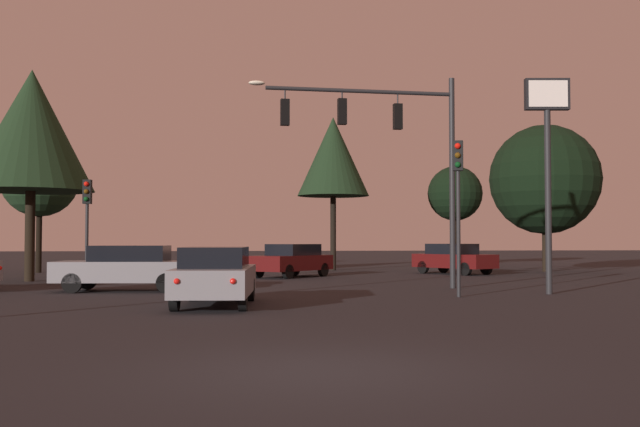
{
  "coord_description": "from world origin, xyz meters",
  "views": [
    {
      "loc": [
        -1.15,
        -9.62,
        1.69
      ],
      "look_at": [
        1.89,
        15.33,
        2.61
      ],
      "focal_mm": 41.48,
      "sensor_mm": 36.0,
      "label": 1
    }
  ],
  "objects_px": {
    "tree_right_cluster": "(545,180)",
    "traffic_light_corner_left": "(87,210)",
    "store_sign_illuminated": "(547,136)",
    "traffic_light_corner_right": "(458,187)",
    "tree_behind_sign": "(31,131)",
    "tree_lot_edge": "(40,179)",
    "car_far_lane": "(454,258)",
    "car_parked_lot": "(292,260)",
    "car_crossing_right": "(127,267)",
    "tree_center_horizon": "(455,194)",
    "traffic_signal_mast_arm": "(390,138)",
    "tree_left_far": "(333,157)",
    "car_nearside_lane": "(216,275)"
  },
  "relations": [
    {
      "from": "traffic_light_corner_right",
      "to": "tree_left_far",
      "type": "xyz_separation_m",
      "value": [
        -0.98,
        20.05,
        3.14
      ]
    },
    {
      "from": "tree_behind_sign",
      "to": "tree_lot_edge",
      "type": "height_order",
      "value": "tree_behind_sign"
    },
    {
      "from": "traffic_light_corner_right",
      "to": "traffic_light_corner_left",
      "type": "bearing_deg",
      "value": 150.31
    },
    {
      "from": "car_nearside_lane",
      "to": "car_far_lane",
      "type": "bearing_deg",
      "value": 55.39
    },
    {
      "from": "car_parked_lot",
      "to": "traffic_light_corner_right",
      "type": "bearing_deg",
      "value": -72.44
    },
    {
      "from": "traffic_light_corner_right",
      "to": "car_parked_lot",
      "type": "height_order",
      "value": "traffic_light_corner_right"
    },
    {
      "from": "car_crossing_right",
      "to": "tree_right_cluster",
      "type": "height_order",
      "value": "tree_right_cluster"
    },
    {
      "from": "traffic_light_corner_left",
      "to": "car_parked_lot",
      "type": "bearing_deg",
      "value": 34.55
    },
    {
      "from": "car_far_lane",
      "to": "tree_behind_sign",
      "type": "distance_m",
      "value": 20.56
    },
    {
      "from": "car_parked_lot",
      "to": "store_sign_illuminated",
      "type": "height_order",
      "value": "store_sign_illuminated"
    },
    {
      "from": "tree_right_cluster",
      "to": "traffic_light_corner_left",
      "type": "bearing_deg",
      "value": -155.94
    },
    {
      "from": "car_parked_lot",
      "to": "tree_right_cluster",
      "type": "relative_size",
      "value": 0.55
    },
    {
      "from": "tree_right_cluster",
      "to": "tree_behind_sign",
      "type": "bearing_deg",
      "value": -165.45
    },
    {
      "from": "traffic_light_corner_left",
      "to": "store_sign_illuminated",
      "type": "xyz_separation_m",
      "value": [
        15.27,
        -6.07,
        2.19
      ]
    },
    {
      "from": "car_far_lane",
      "to": "tree_right_cluster",
      "type": "height_order",
      "value": "tree_right_cluster"
    },
    {
      "from": "traffic_light_corner_left",
      "to": "tree_left_far",
      "type": "height_order",
      "value": "tree_left_far"
    },
    {
      "from": "car_nearside_lane",
      "to": "car_parked_lot",
      "type": "height_order",
      "value": "same"
    },
    {
      "from": "tree_right_cluster",
      "to": "tree_left_far",
      "type": "bearing_deg",
      "value": 163.94
    },
    {
      "from": "car_parked_lot",
      "to": "tree_right_cluster",
      "type": "bearing_deg",
      "value": 17.08
    },
    {
      "from": "tree_behind_sign",
      "to": "tree_left_far",
      "type": "height_order",
      "value": "tree_behind_sign"
    },
    {
      "from": "traffic_light_corner_left",
      "to": "tree_behind_sign",
      "type": "distance_m",
      "value": 5.65
    },
    {
      "from": "car_parked_lot",
      "to": "tree_behind_sign",
      "type": "distance_m",
      "value": 12.51
    },
    {
      "from": "car_crossing_right",
      "to": "car_parked_lot",
      "type": "relative_size",
      "value": 1.09
    },
    {
      "from": "car_parked_lot",
      "to": "store_sign_illuminated",
      "type": "bearing_deg",
      "value": -58.55
    },
    {
      "from": "traffic_light_corner_left",
      "to": "car_crossing_right",
      "type": "bearing_deg",
      "value": -58.88
    },
    {
      "from": "traffic_light_corner_right",
      "to": "tree_behind_sign",
      "type": "xyz_separation_m",
      "value": [
        -14.99,
        10.29,
        2.95
      ]
    },
    {
      "from": "tree_right_cluster",
      "to": "store_sign_illuminated",
      "type": "bearing_deg",
      "value": -113.62
    },
    {
      "from": "car_parked_lot",
      "to": "tree_right_cluster",
      "type": "xyz_separation_m",
      "value": [
        14.14,
        4.35,
        4.2
      ]
    },
    {
      "from": "car_nearside_lane",
      "to": "tree_center_horizon",
      "type": "distance_m",
      "value": 33.39
    },
    {
      "from": "tree_behind_sign",
      "to": "store_sign_illuminated",
      "type": "bearing_deg",
      "value": -27.54
    },
    {
      "from": "car_far_lane",
      "to": "store_sign_illuminated",
      "type": "bearing_deg",
      "value": -94.85
    },
    {
      "from": "traffic_light_corner_left",
      "to": "traffic_signal_mast_arm",
      "type": "bearing_deg",
      "value": -15.67
    },
    {
      "from": "traffic_light_corner_left",
      "to": "store_sign_illuminated",
      "type": "height_order",
      "value": "store_sign_illuminated"
    },
    {
      "from": "traffic_light_corner_right",
      "to": "tree_left_far",
      "type": "height_order",
      "value": "tree_left_far"
    },
    {
      "from": "store_sign_illuminated",
      "to": "tree_center_horizon",
      "type": "relative_size",
      "value": 1.02
    },
    {
      "from": "car_parked_lot",
      "to": "tree_center_horizon",
      "type": "relative_size",
      "value": 0.65
    },
    {
      "from": "traffic_light_corner_left",
      "to": "tree_center_horizon",
      "type": "distance_m",
      "value": 28.89
    },
    {
      "from": "tree_behind_sign",
      "to": "tree_lot_edge",
      "type": "distance_m",
      "value": 8.62
    },
    {
      "from": "car_far_lane",
      "to": "tree_right_cluster",
      "type": "distance_m",
      "value": 7.53
    },
    {
      "from": "traffic_signal_mast_arm",
      "to": "tree_center_horizon",
      "type": "xyz_separation_m",
      "value": [
        9.63,
        23.33,
        -0.43
      ]
    },
    {
      "from": "traffic_signal_mast_arm",
      "to": "tree_lot_edge",
      "type": "relative_size",
      "value": 1.08
    },
    {
      "from": "car_crossing_right",
      "to": "tree_lot_edge",
      "type": "bearing_deg",
      "value": 113.62
    },
    {
      "from": "tree_center_horizon",
      "to": "tree_lot_edge",
      "type": "distance_m",
      "value": 26.51
    },
    {
      "from": "store_sign_illuminated",
      "to": "tree_behind_sign",
      "type": "height_order",
      "value": "tree_behind_sign"
    },
    {
      "from": "tree_lot_edge",
      "to": "traffic_light_corner_left",
      "type": "bearing_deg",
      "value": -68.54
    },
    {
      "from": "traffic_light_corner_right",
      "to": "tree_lot_edge",
      "type": "distance_m",
      "value": 25.08
    },
    {
      "from": "traffic_light_corner_right",
      "to": "tree_right_cluster",
      "type": "xyz_separation_m",
      "value": [
        10.19,
        16.83,
        1.7
      ]
    },
    {
      "from": "traffic_signal_mast_arm",
      "to": "car_far_lane",
      "type": "relative_size",
      "value": 1.65
    },
    {
      "from": "car_nearside_lane",
      "to": "tree_left_far",
      "type": "distance_m",
      "value": 23.67
    },
    {
      "from": "car_far_lane",
      "to": "car_parked_lot",
      "type": "bearing_deg",
      "value": -165.82
    }
  ]
}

